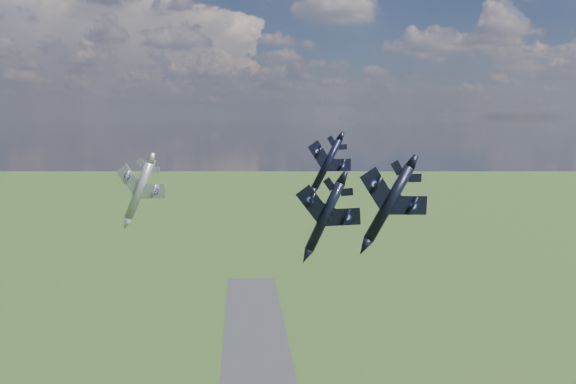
{
  "coord_description": "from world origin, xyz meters",
  "views": [
    {
      "loc": [
        -5.92,
        -76.51,
        95.69
      ],
      "look_at": [
        1.61,
        11.26,
        83.94
      ],
      "focal_mm": 35.0,
      "sensor_mm": 36.0,
      "label": 1
    }
  ],
  "objects_px": {
    "jet_right_navy": "(389,203)",
    "jet_high_navy": "(327,164)",
    "jet_left_silver": "(139,190)",
    "jet_lead_navy": "(325,216)"
  },
  "relations": [
    {
      "from": "jet_lead_navy",
      "to": "jet_high_navy",
      "type": "height_order",
      "value": "jet_high_navy"
    },
    {
      "from": "jet_high_navy",
      "to": "jet_left_silver",
      "type": "bearing_deg",
      "value": 173.12
    },
    {
      "from": "jet_left_silver",
      "to": "jet_high_navy",
      "type": "bearing_deg",
      "value": 24.13
    },
    {
      "from": "jet_right_navy",
      "to": "jet_high_navy",
      "type": "height_order",
      "value": "jet_high_navy"
    },
    {
      "from": "jet_right_navy",
      "to": "jet_left_silver",
      "type": "height_order",
      "value": "jet_right_navy"
    },
    {
      "from": "jet_right_navy",
      "to": "jet_high_navy",
      "type": "xyz_separation_m",
      "value": [
        -2.93,
        31.53,
        2.34
      ]
    },
    {
      "from": "jet_left_silver",
      "to": "jet_lead_navy",
      "type": "bearing_deg",
      "value": 3.54
    },
    {
      "from": "jet_high_navy",
      "to": "jet_left_silver",
      "type": "xyz_separation_m",
      "value": [
        -32.73,
        -2.35,
        -4.08
      ]
    },
    {
      "from": "jet_right_navy",
      "to": "jet_left_silver",
      "type": "relative_size",
      "value": 0.97
    },
    {
      "from": "jet_high_navy",
      "to": "jet_right_navy",
      "type": "bearing_deg",
      "value": -95.69
    }
  ]
}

